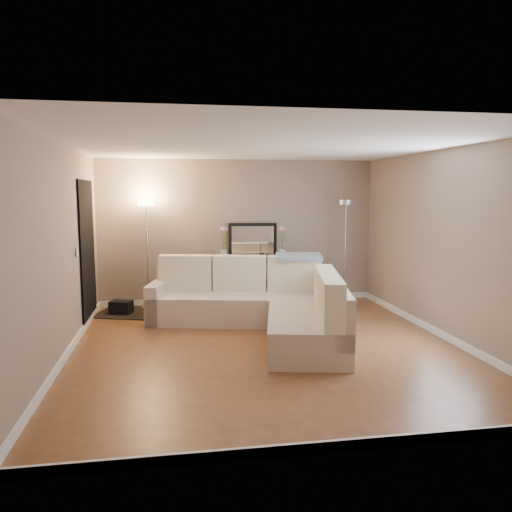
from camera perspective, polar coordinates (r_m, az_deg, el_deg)
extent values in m
cube|color=brown|center=(6.66, 1.15, -10.34)|extent=(5.00, 5.50, 0.01)
cube|color=white|center=(6.38, 1.21, 12.62)|extent=(5.00, 5.50, 0.01)
cube|color=gray|center=(9.11, -2.03, 2.78)|extent=(5.00, 0.02, 2.60)
cube|color=gray|center=(3.74, 9.01, -3.75)|extent=(5.00, 0.02, 2.60)
cube|color=gray|center=(6.42, -21.41, 0.42)|extent=(0.02, 5.50, 2.60)
cube|color=gray|center=(7.28, 20.99, 1.19)|extent=(0.02, 5.50, 2.60)
cube|color=white|center=(9.26, -1.97, -4.96)|extent=(5.00, 0.03, 0.10)
cube|color=white|center=(4.18, 8.53, -20.74)|extent=(5.00, 0.03, 0.10)
cube|color=white|center=(6.67, -20.70, -10.30)|extent=(0.03, 5.50, 0.10)
cube|color=white|center=(7.49, 20.38, -8.36)|extent=(0.03, 5.50, 0.10)
cube|color=black|center=(8.10, -18.68, 0.43)|extent=(0.02, 1.20, 2.20)
cube|color=white|center=(7.26, -19.77, 0.43)|extent=(0.02, 0.08, 0.12)
cube|color=beige|center=(7.88, -1.59, -5.88)|extent=(2.98, 1.55, 0.44)
cube|color=beige|center=(8.19, -1.41, -3.19)|extent=(2.83, 0.80, 0.61)
cube|color=beige|center=(8.06, -11.13, -5.07)|extent=(0.40, 1.00, 0.61)
cube|color=beige|center=(6.55, 5.78, -8.65)|extent=(1.32, 1.91, 0.44)
cube|color=beige|center=(6.98, 8.73, -5.10)|extent=(0.78, 2.72, 0.61)
cube|color=#EFE5C3|center=(8.16, -8.00, -1.90)|extent=(0.88, 0.41, 0.57)
cube|color=#EFE5C3|center=(8.04, -1.86, -1.96)|extent=(0.88, 0.41, 0.57)
cube|color=#EFE5C3|center=(8.03, 4.38, -2.00)|extent=(0.88, 0.41, 0.57)
cube|color=#EFE5C3|center=(6.77, 7.90, -3.77)|extent=(0.40, 0.82, 0.57)
cube|color=#EFE5C3|center=(5.97, 8.64, -5.27)|extent=(0.40, 0.82, 0.57)
cube|color=#7C90A1|center=(8.01, 4.90, -0.06)|extent=(0.78, 0.53, 0.10)
cube|color=black|center=(8.90, -0.32, -0.95)|extent=(1.26, 0.47, 0.04)
cube|color=black|center=(8.83, -3.97, -3.53)|extent=(0.05, 0.05, 0.72)
cube|color=black|center=(9.09, -3.94, -3.22)|extent=(0.05, 0.05, 0.72)
cube|color=black|center=(8.88, 3.40, -3.46)|extent=(0.05, 0.05, 0.72)
cube|color=black|center=(9.14, 3.21, -3.15)|extent=(0.05, 0.05, 0.72)
cube|color=black|center=(9.00, -0.31, -4.53)|extent=(1.18, 0.43, 0.03)
cube|color=#BF3333|center=(8.97, -3.56, -3.90)|extent=(0.05, 0.15, 0.18)
cube|color=#3359A5|center=(8.97, -3.31, -3.84)|extent=(0.05, 0.15, 0.20)
cube|color=gold|center=(8.97, -3.02, -3.78)|extent=(0.06, 0.16, 0.22)
cube|color=#3F7F4C|center=(8.97, -2.70, -3.90)|extent=(0.06, 0.16, 0.18)
cube|color=#994C99|center=(8.97, -2.42, -3.84)|extent=(0.05, 0.15, 0.20)
cube|color=orange|center=(8.97, -2.17, -3.78)|extent=(0.05, 0.15, 0.22)
cube|color=#262626|center=(8.97, -1.88, -3.89)|extent=(0.06, 0.16, 0.18)
cube|color=#4C99B2|center=(8.97, -1.56, -3.83)|extent=(0.06, 0.16, 0.20)
cube|color=#B2A58C|center=(8.97, -1.28, -3.77)|extent=(0.05, 0.15, 0.22)
cube|color=brown|center=(8.98, -1.03, -3.89)|extent=(0.05, 0.15, 0.18)
cube|color=navy|center=(8.98, -0.74, -3.82)|extent=(0.06, 0.16, 0.20)
cube|color=gold|center=(8.98, -0.42, -3.76)|extent=(0.06, 0.16, 0.22)
cube|color=black|center=(9.01, -0.38, 1.63)|extent=(0.87, 0.14, 0.68)
cube|color=white|center=(8.99, -0.38, 1.62)|extent=(0.75, 0.10, 0.57)
cube|color=orange|center=(8.86, -1.06, -0.63)|extent=(0.18, 0.13, 0.04)
cube|color=black|center=(8.85, 0.78, -0.36)|extent=(0.10, 0.03, 0.12)
cube|color=black|center=(8.86, 1.51, -0.41)|extent=(0.08, 0.03, 0.10)
cylinder|color=silver|center=(8.87, -3.70, -0.01)|extent=(0.13, 0.13, 0.23)
cylinder|color=#38722D|center=(8.84, -3.82, 1.69)|extent=(0.09, 0.02, 0.39)
sphere|color=#E5598C|center=(8.82, -3.96, 2.98)|extent=(0.07, 0.07, 0.07)
cylinder|color=#38722D|center=(8.84, -3.77, 1.75)|extent=(0.05, 0.01, 0.42)
sphere|color=white|center=(8.82, -3.85, 3.10)|extent=(0.07, 0.07, 0.07)
cylinder|color=#38722D|center=(8.84, -3.71, 1.81)|extent=(0.01, 0.01, 0.44)
sphere|color=#598CE5|center=(8.82, -3.72, 3.22)|extent=(0.07, 0.07, 0.07)
cylinder|color=#38722D|center=(8.84, -3.66, 1.69)|extent=(0.05, 0.01, 0.40)
sphere|color=#E58C4C|center=(8.82, -3.60, 2.98)|extent=(0.07, 0.07, 0.07)
cylinder|color=#38722D|center=(8.84, -3.60, 1.75)|extent=(0.10, 0.02, 0.41)
sphere|color=#D866B2|center=(8.82, -3.49, 3.10)|extent=(0.07, 0.07, 0.07)
cylinder|color=silver|center=(8.92, 3.01, 0.03)|extent=(0.13, 0.13, 0.23)
cylinder|color=#38722D|center=(8.89, 2.91, 1.73)|extent=(0.09, 0.02, 0.39)
sphere|color=#E5598C|center=(8.87, 2.79, 3.00)|extent=(0.07, 0.07, 0.07)
cylinder|color=#38722D|center=(8.89, 2.97, 1.79)|extent=(0.05, 0.01, 0.42)
sphere|color=white|center=(8.87, 2.91, 3.13)|extent=(0.07, 0.07, 0.07)
cylinder|color=#38722D|center=(8.89, 3.02, 1.85)|extent=(0.01, 0.01, 0.44)
sphere|color=#598CE5|center=(8.87, 3.03, 3.25)|extent=(0.07, 0.07, 0.07)
cylinder|color=#38722D|center=(8.89, 3.07, 1.73)|extent=(0.05, 0.01, 0.40)
sphere|color=#E58C4C|center=(8.87, 3.15, 3.01)|extent=(0.07, 0.07, 0.07)
cylinder|color=#38722D|center=(8.89, 3.13, 1.79)|extent=(0.10, 0.02, 0.41)
sphere|color=#D866B2|center=(8.87, 3.27, 3.13)|extent=(0.07, 0.07, 0.07)
cylinder|color=silver|center=(8.95, -12.15, -5.79)|extent=(0.31, 0.31, 0.03)
cylinder|color=silver|center=(8.79, -12.30, -0.13)|extent=(0.03, 0.03, 1.78)
cylinder|color=#FFBF72|center=(8.72, -12.47, 5.90)|extent=(0.33, 0.33, 0.08)
cylinder|color=silver|center=(9.23, 10.01, -5.33)|extent=(0.25, 0.25, 0.03)
cylinder|color=silver|center=(9.08, 10.13, 0.19)|extent=(0.03, 0.03, 1.79)
cylinder|color=silver|center=(9.02, 10.26, 6.07)|extent=(0.27, 0.27, 0.08)
cube|color=black|center=(8.67, -13.63, -6.30)|extent=(1.45, 1.26, 0.02)
cube|color=black|center=(8.63, -15.16, -5.69)|extent=(0.41, 0.34, 0.22)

